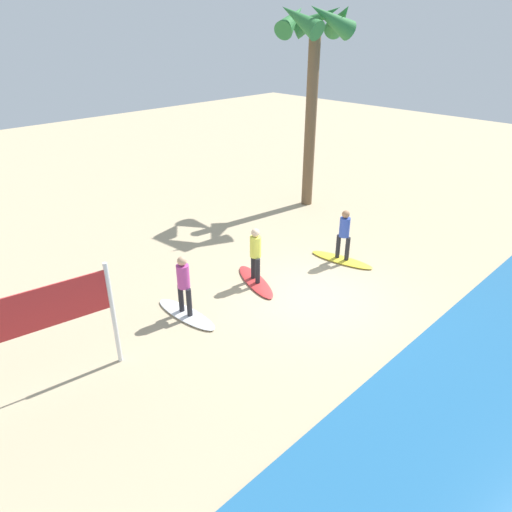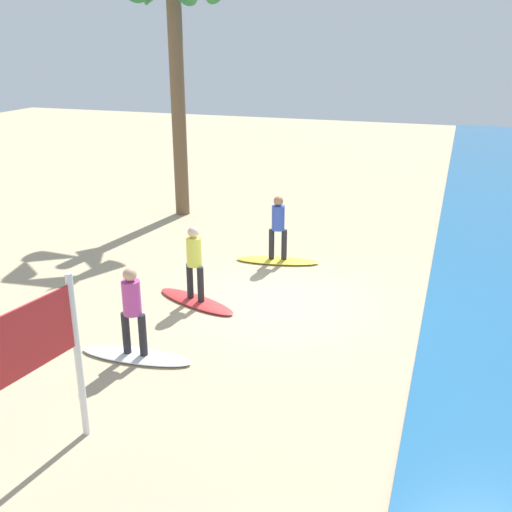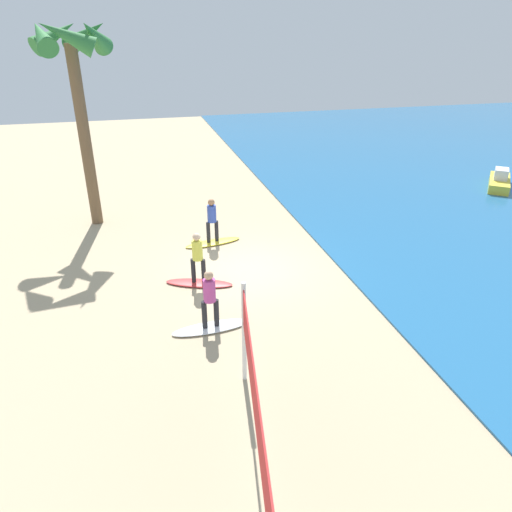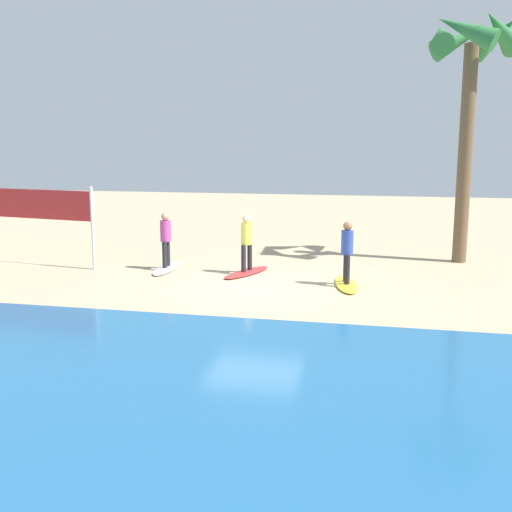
# 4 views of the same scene
# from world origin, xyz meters

# --- Properties ---
(ground_plane) EXTENTS (60.00, 60.00, 0.00)m
(ground_plane) POSITION_xyz_m (0.00, 0.00, 0.00)
(ground_plane) COLOR tan
(surfboard_yellow) EXTENTS (0.93, 2.17, 0.09)m
(surfboard_yellow) POSITION_xyz_m (-2.35, -0.74, 0.04)
(surfboard_yellow) COLOR yellow
(surfboard_yellow) RESTS_ON ground
(surfer_yellow) EXTENTS (0.32, 0.45, 1.64)m
(surfer_yellow) POSITION_xyz_m (-2.35, -0.74, 1.04)
(surfer_yellow) COLOR #232328
(surfer_yellow) RESTS_ON surfboard_yellow
(surfboard_red) EXTENTS (1.27, 2.16, 0.09)m
(surfboard_red) POSITION_xyz_m (0.60, -1.69, 0.04)
(surfboard_red) COLOR red
(surfboard_red) RESTS_ON ground
(surfer_red) EXTENTS (0.32, 0.44, 1.64)m
(surfer_red) POSITION_xyz_m (0.60, -1.69, 1.04)
(surfer_red) COLOR #232328
(surfer_red) RESTS_ON surfboard_red
(surfboard_white) EXTENTS (0.69, 2.13, 0.09)m
(surfboard_white) POSITION_xyz_m (3.09, -1.74, 0.04)
(surfboard_white) COLOR white
(surfboard_white) RESTS_ON ground
(surfer_white) EXTENTS (0.32, 0.46, 1.64)m
(surfer_white) POSITION_xyz_m (3.09, -1.74, 1.04)
(surfer_white) COLOR #232328
(surfer_white) RESTS_ON surfboard_white
(volleyball_net) EXTENTS (8.98, 1.57, 2.50)m
(volleyball_net) POSITION_xyz_m (9.68, -2.07, 1.79)
(volleyball_net) COLOR silver
(volleyball_net) RESTS_ON ground
(palm_tree) EXTENTS (2.88, 3.03, 7.67)m
(palm_tree) POSITION_xyz_m (-5.64, -4.96, 6.15)
(palm_tree) COLOR brown
(palm_tree) RESTS_ON ground
(boat_yellow) EXTENTS (2.72, 2.49, 0.94)m
(boat_yellow) POSITION_xyz_m (-5.37, 14.11, 0.37)
(boat_yellow) COLOR yellow
(boat_yellow) RESTS_ON ocean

